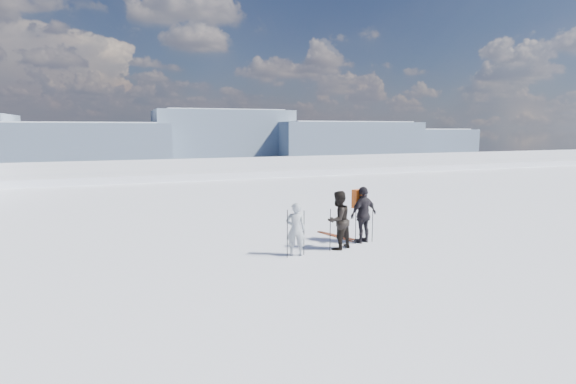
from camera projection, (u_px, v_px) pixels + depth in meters
name	position (u px, v px, depth m)	size (l,w,h in m)	color
lake_basin	(198.00, 244.00, 39.60)	(820.00, 820.00, 71.62)	white
far_mountain_range	(155.00, 139.00, 443.19)	(770.00, 110.00, 53.00)	slate
skier_grey	(296.00, 229.00, 12.71)	(0.56, 0.37, 1.53)	#A0A7AF
skier_dark	(338.00, 220.00, 13.39)	(0.86, 0.67, 1.76)	black
skier_pack	(363.00, 215.00, 14.16)	(1.05, 0.44, 1.80)	black
backpack	(359.00, 176.00, 14.19)	(0.38, 0.22, 0.59)	#DD5414
ski_poles	(333.00, 229.00, 13.35)	(3.19, 0.72, 1.36)	black
skis_loose	(337.00, 236.00, 15.06)	(0.78, 1.66, 0.03)	black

